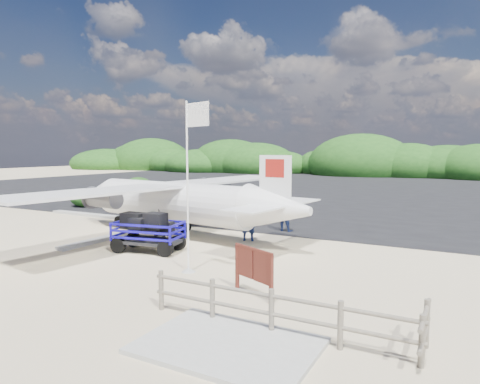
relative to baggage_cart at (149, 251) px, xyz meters
The scene contains 12 objects.
ground 1.40m from the baggage_cart, 15.14° to the left, with size 160.00×160.00×0.00m, color beige.
asphalt_apron 30.39m from the baggage_cart, 87.46° to the left, with size 90.00×50.00×0.04m, color #B2B2B2, non-canonical shape.
lagoon 7.87m from the baggage_cart, 166.30° to the left, with size 9.00×7.00×0.40m, color #B2B2B2, non-canonical shape.
walkway_pad 8.87m from the baggage_cart, 39.45° to the right, with size 3.50×2.50×0.10m, color #B2B2B2, non-canonical shape.
vegetation_band 55.38m from the baggage_cart, 88.60° to the left, with size 124.00×8.00×4.40m, color #B2B2B2, non-canonical shape.
fence 8.69m from the baggage_cart, 32.24° to the right, with size 6.40×2.00×1.10m, color #B2B2B2, non-canonical shape.
baggage_cart is the anchor object (origin of this frame).
flagpole 3.40m from the baggage_cart, 27.72° to the right, with size 1.10×0.46×5.52m, color white, non-canonical shape.
signboard 6.51m from the baggage_cart, 24.28° to the right, with size 1.67×0.16×1.38m, color maroon, non-canonical shape.
crew_a 4.53m from the baggage_cart, 55.44° to the left, with size 0.71×0.47×1.96m, color #131E49.
crew_b 7.21m from the baggage_cart, 64.44° to the left, with size 0.87×0.67×1.78m, color #131E49.
aircraft_small 38.39m from the baggage_cart, 104.25° to the left, with size 6.63×6.63×2.39m, color #B2B2B2, non-canonical shape.
Camera 1 is at (9.63, -13.16, 3.97)m, focal length 32.00 mm.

